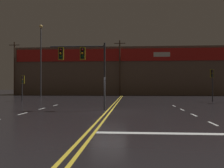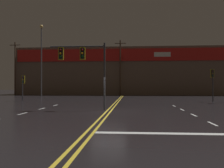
% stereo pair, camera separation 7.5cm
% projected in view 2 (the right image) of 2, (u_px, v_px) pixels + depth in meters
% --- Properties ---
extents(ground_plane, '(200.00, 200.00, 0.00)m').
position_uv_depth(ground_plane, '(108.00, 112.00, 17.84)').
color(ground_plane, black).
extents(road_markings, '(16.47, 60.00, 0.01)m').
position_uv_depth(road_markings, '(124.00, 114.00, 16.04)').
color(road_markings, gold).
rests_on(road_markings, ground).
extents(traffic_signal_median, '(4.32, 0.36, 5.14)m').
position_uv_depth(traffic_signal_median, '(82.00, 59.00, 19.18)').
color(traffic_signal_median, '#38383D').
rests_on(traffic_signal_median, ground).
extents(traffic_signal_corner_northeast, '(0.42, 0.36, 3.80)m').
position_uv_depth(traffic_signal_corner_northeast, '(213.00, 78.00, 29.13)').
color(traffic_signal_corner_northeast, '#38383D').
rests_on(traffic_signal_corner_northeast, ground).
extents(traffic_signal_corner_northwest, '(0.42, 0.36, 3.11)m').
position_uv_depth(traffic_signal_corner_northwest, '(23.00, 82.00, 30.34)').
color(traffic_signal_corner_northwest, '#38383D').
rests_on(traffic_signal_corner_northwest, ground).
extents(streetlight_near_right, '(0.56, 0.56, 12.15)m').
position_uv_depth(streetlight_near_right, '(41.00, 52.00, 41.93)').
color(streetlight_near_right, '#59595E').
rests_on(streetlight_near_right, ground).
extents(building_backdrop, '(43.96, 10.23, 9.71)m').
position_uv_depth(building_backdrop, '(124.00, 72.00, 54.29)').
color(building_backdrop, brown).
rests_on(building_backdrop, ground).
extents(utility_pole_row, '(47.26, 0.26, 11.51)m').
position_uv_depth(utility_pole_row, '(127.00, 66.00, 48.56)').
color(utility_pole_row, '#4C3828').
rests_on(utility_pole_row, ground).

